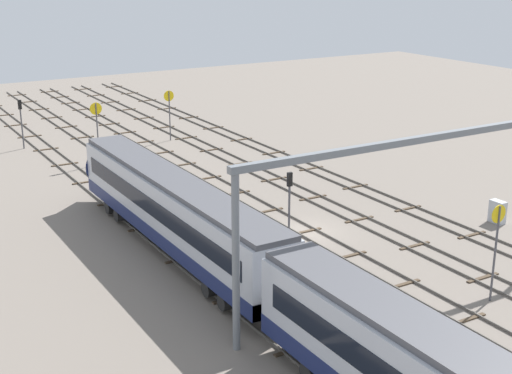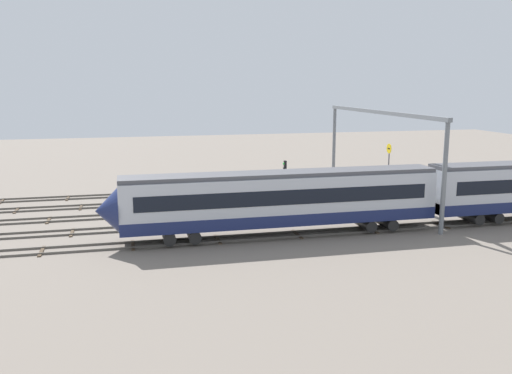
{
  "view_description": "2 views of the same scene",
  "coord_description": "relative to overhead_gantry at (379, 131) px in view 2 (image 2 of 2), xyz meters",
  "views": [
    {
      "loc": [
        -36.88,
        25.91,
        17.44
      ],
      "look_at": [
        3.87,
        1.61,
        2.38
      ],
      "focal_mm": 50.29,
      "sensor_mm": 36.0,
      "label": 1
    },
    {
      "loc": [
        12.43,
        47.56,
        11.48
      ],
      "look_at": [
        1.88,
        3.26,
        2.74
      ],
      "focal_mm": 38.18,
      "sensor_mm": 36.0,
      "label": 2
    }
  ],
  "objects": [
    {
      "name": "ground_plane",
      "position": [
        10.83,
        -0.11,
        -6.96
      ],
      "size": [
        145.56,
        145.56,
        0.0
      ],
      "primitive_type": "plane",
      "color": "slate"
    },
    {
      "name": "track_near_foreground",
      "position": [
        10.83,
        -9.19,
        -6.89
      ],
      "size": [
        129.56,
        2.4,
        0.16
      ],
      "color": "#59544C",
      "rests_on": "ground"
    },
    {
      "name": "track_second_near",
      "position": [
        10.83,
        -4.65,
        -6.89
      ],
      "size": [
        129.56,
        2.4,
        0.16
      ],
      "color": "#59544C",
      "rests_on": "ground"
    },
    {
      "name": "track_middle",
      "position": [
        10.83,
        -0.11,
        -6.89
      ],
      "size": [
        129.56,
        2.4,
        0.16
      ],
      "color": "#59544C",
      "rests_on": "ground"
    },
    {
      "name": "track_second_far",
      "position": [
        10.83,
        4.43,
        -6.89
      ],
      "size": [
        129.56,
        2.4,
        0.16
      ],
      "color": "#59544C",
      "rests_on": "ground"
    },
    {
      "name": "track_with_train",
      "position": [
        10.83,
        8.97,
        -6.89
      ],
      "size": [
        129.56,
        2.4,
        0.16
      ],
      "color": "#59544C",
      "rests_on": "ground"
    },
    {
      "name": "overhead_gantry",
      "position": [
        0.0,
        0.0,
        0.0
      ],
      "size": [
        0.4,
        23.25,
        8.95
      ],
      "color": "slate",
      "rests_on": "ground"
    },
    {
      "name": "speed_sign_mid_trackside",
      "position": [
        -2.61,
        -2.79,
        -3.39
      ],
      "size": [
        0.14,
        0.98,
        5.42
      ],
      "color": "#4C4C51",
      "rests_on": "ground"
    },
    {
      "name": "signal_light_trackside_approach",
      "position": [
        9.8,
        1.96,
        -3.86
      ],
      "size": [
        0.31,
        0.32,
        4.75
      ],
      "color": "#4C4C51",
      "rests_on": "ground"
    },
    {
      "name": "relay_cabinet",
      "position": [
        5.52,
        -12.51,
        -6.16
      ],
      "size": [
        1.14,
        0.61,
        1.6
      ],
      "color": "#B2B7BC",
      "rests_on": "ground"
    }
  ]
}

